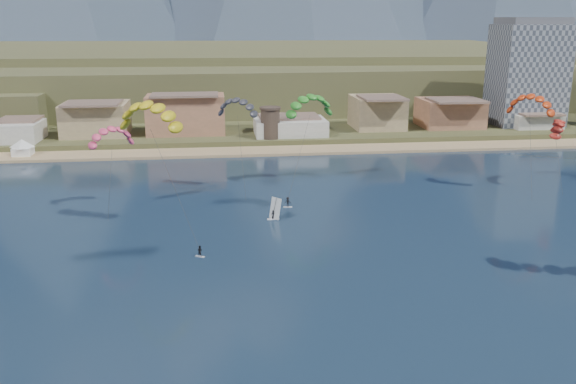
{
  "coord_description": "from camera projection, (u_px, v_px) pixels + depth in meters",
  "views": [
    {
      "loc": [
        -10.06,
        -51.56,
        33.97
      ],
      "look_at": [
        0.0,
        32.0,
        10.0
      ],
      "focal_mm": 38.35,
      "sensor_mm": 36.0,
      "label": 1
    }
  ],
  "objects": [
    {
      "name": "ground",
      "position": [
        327.0,
        380.0,
        59.69
      ],
      "size": [
        2400.0,
        2400.0,
        0.0
      ],
      "primitive_type": "plane",
      "color": "black",
      "rests_on": "ground"
    },
    {
      "name": "beach",
      "position": [
        254.0,
        151.0,
        160.84
      ],
      "size": [
        2200.0,
        12.0,
        0.9
      ],
      "color": "tan",
      "rests_on": "ground"
    },
    {
      "name": "land",
      "position": [
        223.0,
        54.0,
        594.42
      ],
      "size": [
        2200.0,
        900.0,
        4.0
      ],
      "color": "brown",
      "rests_on": "ground"
    },
    {
      "name": "foothills",
      "position": [
        284.0,
        74.0,
        281.75
      ],
      "size": [
        940.0,
        210.0,
        18.0
      ],
      "color": "brown",
      "rests_on": "ground"
    },
    {
      "name": "town",
      "position": [
        105.0,
        115.0,
        169.39
      ],
      "size": [
        400.0,
        24.0,
        12.0
      ],
      "color": "silver",
      "rests_on": "ground"
    },
    {
      "name": "apartment_tower",
      "position": [
        528.0,
        72.0,
        186.8
      ],
      "size": [
        20.0,
        16.0,
        32.0
      ],
      "color": "gray",
      "rests_on": "ground"
    },
    {
      "name": "watchtower",
      "position": [
        270.0,
        122.0,
        167.37
      ],
      "size": [
        5.82,
        5.82,
        8.6
      ],
      "color": "#47382D",
      "rests_on": "ground"
    },
    {
      "name": "kitesurfer_yellow",
      "position": [
        149.0,
        112.0,
        97.98
      ],
      "size": [
        14.3,
        19.27,
        24.68
      ],
      "color": "silver",
      "rests_on": "ground"
    },
    {
      "name": "kitesurfer_green",
      "position": [
        310.0,
        103.0,
        124.05
      ],
      "size": [
        12.89,
        19.16,
        22.64
      ],
      "color": "silver",
      "rests_on": "ground"
    },
    {
      "name": "distant_kite_pink",
      "position": [
        111.0,
        133.0,
        109.36
      ],
      "size": [
        9.13,
        7.57,
        17.14
      ],
      "color": "#262626",
      "rests_on": "ground"
    },
    {
      "name": "distant_kite_dark",
      "position": [
        237.0,
        104.0,
        120.26
      ],
      "size": [
        9.13,
        7.28,
        20.36
      ],
      "color": "#262626",
      "rests_on": "ground"
    },
    {
      "name": "distant_kite_orange",
      "position": [
        531.0,
        101.0,
        119.96
      ],
      "size": [
        9.49,
        9.2,
        21.21
      ],
      "color": "#262626",
      "rests_on": "ground"
    },
    {
      "name": "distant_kite_red",
      "position": [
        557.0,
        125.0,
        125.34
      ],
      "size": [
        6.78,
        8.56,
        15.77
      ],
      "color": "#262626",
      "rests_on": "ground"
    },
    {
      "name": "windsurfer",
      "position": [
        274.0,
        213.0,
        106.97
      ],
      "size": [
        2.19,
        2.39,
        3.83
      ],
      "color": "silver",
      "rests_on": "ground"
    }
  ]
}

